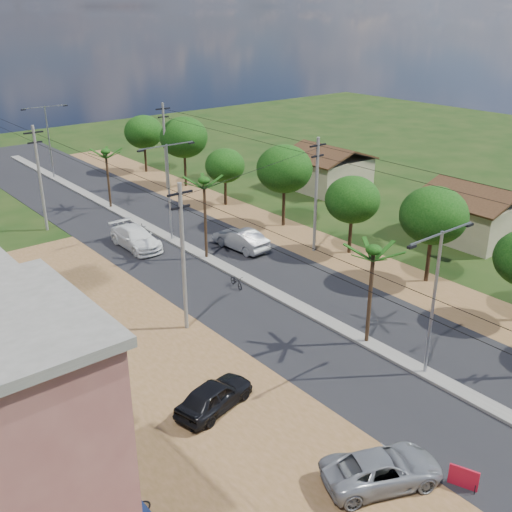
{
  "coord_description": "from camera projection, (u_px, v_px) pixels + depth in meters",
  "views": [
    {
      "loc": [
        -23.63,
        -15.04,
        17.83
      ],
      "look_at": [
        -1.23,
        12.51,
        3.0
      ],
      "focal_mm": 42.0,
      "sensor_mm": 36.0,
      "label": 1
    }
  ],
  "objects": [
    {
      "name": "ground",
      "position": [
        424.0,
        374.0,
        31.4
      ],
      "size": [
        160.0,
        160.0,
        0.0
      ],
      "primitive_type": "plane",
      "color": "black",
      "rests_on": "ground"
    },
    {
      "name": "road",
      "position": [
        247.0,
        280.0,
        42.13
      ],
      "size": [
        12.0,
        110.0,
        0.04
      ],
      "primitive_type": "cube",
      "color": "black",
      "rests_on": "ground"
    },
    {
      "name": "median",
      "position": [
        222.0,
        266.0,
        44.25
      ],
      "size": [
        1.0,
        90.0,
        0.18
      ],
      "primitive_type": "cube",
      "color": "#605E56",
      "rests_on": "ground"
    },
    {
      "name": "dirt_lot_west",
      "position": [
        91.0,
        413.0,
        28.39
      ],
      "size": [
        18.0,
        46.0,
        0.04
      ],
      "primitive_type": "cube",
      "color": "brown",
      "rests_on": "ground"
    },
    {
      "name": "dirt_shoulder_east",
      "position": [
        332.0,
        251.0,
        47.08
      ],
      "size": [
        5.0,
        90.0,
        0.03
      ],
      "primitive_type": "cube",
      "color": "brown",
      "rests_on": "ground"
    },
    {
      "name": "house_east_near",
      "position": [
        475.0,
        209.0,
        49.28
      ],
      "size": [
        7.6,
        7.5,
        4.6
      ],
      "color": "gray",
      "rests_on": "ground"
    },
    {
      "name": "house_east_far",
      "position": [
        327.0,
        166.0,
        62.74
      ],
      "size": [
        7.6,
        7.5,
        4.6
      ],
      "color": "gray",
      "rests_on": "ground"
    },
    {
      "name": "tree_east_c",
      "position": [
        434.0,
        215.0,
        40.18
      ],
      "size": [
        4.6,
        4.6,
        6.83
      ],
      "color": "black",
      "rests_on": "ground"
    },
    {
      "name": "tree_east_d",
      "position": [
        352.0,
        200.0,
        45.22
      ],
      "size": [
        4.2,
        4.2,
        6.13
      ],
      "color": "black",
      "rests_on": "ground"
    },
    {
      "name": "tree_east_e",
      "position": [
        284.0,
        169.0,
        50.77
      ],
      "size": [
        4.8,
        4.8,
        7.14
      ],
      "color": "black",
      "rests_on": "ground"
    },
    {
      "name": "tree_east_f",
      "position": [
        225.0,
        166.0,
        56.73
      ],
      "size": [
        3.8,
        3.8,
        5.52
      ],
      "color": "black",
      "rests_on": "ground"
    },
    {
      "name": "tree_east_g",
      "position": [
        184.0,
        137.0,
        62.29
      ],
      "size": [
        5.0,
        5.0,
        7.38
      ],
      "color": "black",
      "rests_on": "ground"
    },
    {
      "name": "tree_east_h",
      "position": [
        144.0,
        132.0,
        68.07
      ],
      "size": [
        4.4,
        4.4,
        6.52
      ],
      "color": "black",
      "rests_on": "ground"
    },
    {
      "name": "palm_median_near",
      "position": [
        373.0,
        254.0,
        32.13
      ],
      "size": [
        2.0,
        2.0,
        6.15
      ],
      "color": "black",
      "rests_on": "ground"
    },
    {
      "name": "palm_median_mid",
      "position": [
        204.0,
        184.0,
        43.44
      ],
      "size": [
        2.0,
        2.0,
        6.55
      ],
      "color": "black",
      "rests_on": "ground"
    },
    {
      "name": "palm_median_far",
      "position": [
        106.0,
        154.0,
        55.14
      ],
      "size": [
        2.0,
        2.0,
        5.85
      ],
      "color": "black",
      "rests_on": "ground"
    },
    {
      "name": "streetlight_near",
      "position": [
        435.0,
        292.0,
        29.55
      ],
      "size": [
        5.1,
        0.18,
        8.0
      ],
      "color": "gray",
      "rests_on": "ground"
    },
    {
      "name": "streetlight_mid",
      "position": [
        169.0,
        184.0,
        47.45
      ],
      "size": [
        5.1,
        0.18,
        8.0
      ],
      "color": "gray",
      "rests_on": "ground"
    },
    {
      "name": "streetlight_far",
      "position": [
        48.0,
        136.0,
        65.35
      ],
      "size": [
        5.1,
        0.18,
        8.0
      ],
      "color": "gray",
      "rests_on": "ground"
    },
    {
      "name": "utility_pole_w_b",
      "position": [
        183.0,
        255.0,
        34.08
      ],
      "size": [
        1.6,
        0.24,
        9.0
      ],
      "color": "#605E56",
      "rests_on": "ground"
    },
    {
      "name": "utility_pole_w_c",
      "position": [
        40.0,
        176.0,
        49.83
      ],
      "size": [
        1.6,
        0.24,
        9.0
      ],
      "color": "#605E56",
      "rests_on": "ground"
    },
    {
      "name": "utility_pole_e_b",
      "position": [
        316.0,
        193.0,
        45.38
      ],
      "size": [
        1.6,
        0.24,
        9.0
      ],
      "color": "#605E56",
      "rests_on": "ground"
    },
    {
      "name": "utility_pole_e_c",
      "position": [
        165.0,
        145.0,
        61.13
      ],
      "size": [
        1.6,
        0.24,
        9.0
      ],
      "color": "#605E56",
      "rests_on": "ground"
    },
    {
      "name": "car_silver_mid",
      "position": [
        241.0,
        240.0,
        47.22
      ],
      "size": [
        2.14,
        5.11,
        1.64
      ],
      "primitive_type": "imported",
      "rotation": [
        0.0,
        0.0,
        3.22
      ],
      "color": "gray",
      "rests_on": "ground"
    },
    {
      "name": "car_white_far",
      "position": [
        136.0,
        238.0,
        47.52
      ],
      "size": [
        2.33,
        5.65,
        1.64
      ],
      "primitive_type": "imported",
      "rotation": [
        0.0,
        0.0,
        -0.01
      ],
      "color": "silver",
      "rests_on": "ground"
    },
    {
      "name": "car_parked_silver",
      "position": [
        382.0,
        470.0,
        23.97
      ],
      "size": [
        5.44,
        4.05,
        1.37
      ],
      "primitive_type": "imported",
      "rotation": [
        0.0,
        0.0,
        1.16
      ],
      "color": "gray",
      "rests_on": "ground"
    },
    {
      "name": "car_parked_dark",
      "position": [
        214.0,
        396.0,
        28.39
      ],
      "size": [
        4.61,
        2.73,
        1.47
      ],
      "primitive_type": "imported",
      "rotation": [
        0.0,
        0.0,
        1.82
      ],
      "color": "black",
      "rests_on": "ground"
    },
    {
      "name": "moto_rider_west_a",
      "position": [
        236.0,
        282.0,
        40.92
      ],
      "size": [
        0.83,
        1.69,
        0.85
      ],
      "primitive_type": "imported",
      "rotation": [
        0.0,
        0.0,
        -0.17
      ],
      "color": "black",
      "rests_on": "ground"
    },
    {
      "name": "moto_rider_west_b",
      "position": [
        143.0,
        230.0,
        50.3
      ],
      "size": [
        0.72,
        1.58,
        0.92
      ],
      "primitive_type": "imported",
      "rotation": [
        0.0,
        0.0,
        -0.2
      ],
      "color": "black",
      "rests_on": "ground"
    },
    {
      "name": "roadside_sign",
      "position": [
        463.0,
        478.0,
        23.81
      ],
      "size": [
        0.51,
        1.12,
        0.98
      ],
      "rotation": [
        0.0,
        0.0,
        0.38
      ],
      "color": "maroon",
      "rests_on": "ground"
    }
  ]
}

